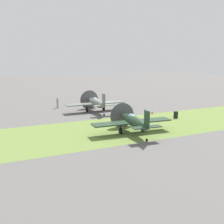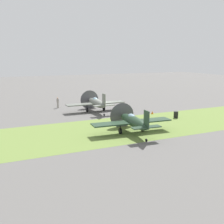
{
  "view_description": "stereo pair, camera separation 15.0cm",
  "coord_description": "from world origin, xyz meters",
  "views": [
    {
      "loc": [
        -15.86,
        -37.82,
        8.19
      ],
      "look_at": [
        -1.65,
        -7.05,
        1.18
      ],
      "focal_mm": 43.19,
      "sensor_mm": 36.0,
      "label": 1
    },
    {
      "loc": [
        -15.72,
        -37.88,
        8.19
      ],
      "look_at": [
        -1.65,
        -7.05,
        1.18
      ],
      "focal_mm": 43.19,
      "sensor_mm": 36.0,
      "label": 2
    }
  ],
  "objects": [
    {
      "name": "ground_plane",
      "position": [
        0.0,
        0.0,
        0.0
      ],
      "size": [
        160.0,
        160.0,
        0.0
      ],
      "primitive_type": "plane",
      "color": "#605E5B"
    },
    {
      "name": "airplane_lead",
      "position": [
        -1.32,
        -0.61,
        1.36
      ],
      "size": [
        9.06,
        7.21,
        3.25
      ],
      "rotation": [
        0.0,
        0.0,
        -0.01
      ],
      "color": "slate",
      "rests_on": "ground"
    },
    {
      "name": "airplane_wingman",
      "position": [
        -1.97,
        -13.2,
        1.35
      ],
      "size": [
        9.05,
        7.16,
        3.22
      ],
      "rotation": [
        0.0,
        0.0,
        -0.07
      ],
      "color": "#233D28",
      "rests_on": "ground"
    },
    {
      "name": "fuel_drum",
      "position": [
        6.92,
        -9.12,
        0.45
      ],
      "size": [
        0.6,
        0.6,
        0.9
      ],
      "primitive_type": "cylinder",
      "color": "black",
      "rests_on": "ground"
    },
    {
      "name": "runway_marker_cone",
      "position": [
        5.44,
        -5.59,
        0.22
      ],
      "size": [
        0.36,
        0.36,
        0.44
      ],
      "primitive_type": "cone",
      "color": "orange",
      "rests_on": "ground"
    },
    {
      "name": "ground_crew_chief",
      "position": [
        -5.9,
        4.81,
        0.91
      ],
      "size": [
        0.38,
        0.59,
        1.73
      ],
      "rotation": [
        0.0,
        0.0,
        4.3
      ],
      "color": "#9E998E",
      "rests_on": "ground"
    },
    {
      "name": "grass_verge",
      "position": [
        0.0,
        -10.85,
        0.0
      ],
      "size": [
        120.0,
        11.0,
        0.01
      ],
      "primitive_type": "cube",
      "color": "olive",
      "rests_on": "ground"
    }
  ]
}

